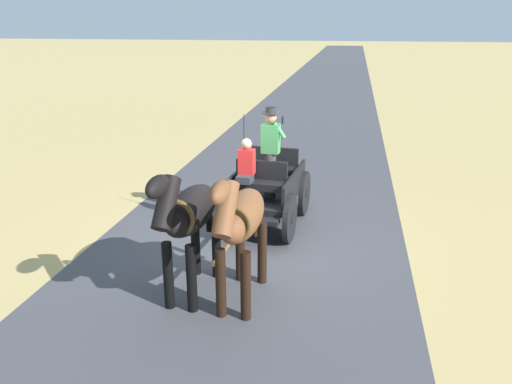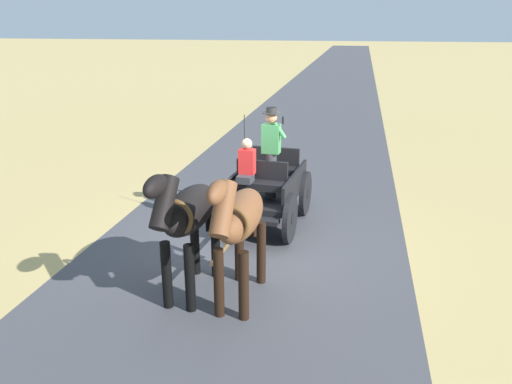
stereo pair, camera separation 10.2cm
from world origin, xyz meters
TOP-DOWN VIEW (x-y plane):
  - ground_plane at (0.00, 0.00)m, footprint 200.00×200.00m
  - road_surface at (0.00, 0.00)m, footprint 5.88×160.00m
  - horse_drawn_carriage at (-0.15, -0.82)m, footprint 1.60×4.52m
  - horse_near_side at (-0.30, 2.23)m, footprint 0.62×2.13m
  - horse_off_side at (0.50, 2.17)m, footprint 0.67×2.14m

SIDE VIEW (x-z plane):
  - ground_plane at x=0.00m, z-range 0.00..0.00m
  - road_surface at x=0.00m, z-range 0.00..0.01m
  - horse_drawn_carriage at x=-0.15m, z-range -0.43..2.07m
  - horse_near_side at x=-0.30m, z-range 0.22..2.43m
  - horse_off_side at x=0.50m, z-range 0.22..2.43m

